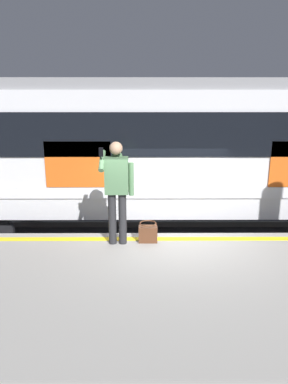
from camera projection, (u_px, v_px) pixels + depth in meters
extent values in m
plane|color=#3D3D3F|center=(167.00, 278.00, 6.84)|extent=(24.62, 24.62, 0.00)
cube|color=gray|center=(177.00, 310.00, 4.96)|extent=(16.04, 3.63, 0.97)
cube|color=yellow|center=(169.00, 239.00, 6.30)|extent=(15.72, 0.16, 0.01)
cube|color=slate|center=(163.00, 245.00, 8.26)|extent=(20.85, 0.08, 0.16)
cube|color=slate|center=(160.00, 224.00, 9.65)|extent=(20.85, 0.08, 0.16)
cube|color=silver|center=(183.00, 149.00, 8.39)|extent=(13.31, 2.78, 2.70)
cube|color=gray|center=(185.00, 87.00, 8.02)|extent=(13.05, 2.56, 0.24)
cube|color=black|center=(192.00, 135.00, 6.91)|extent=(12.65, 0.03, 0.90)
cube|color=silver|center=(190.00, 193.00, 7.22)|extent=(12.65, 0.03, 0.24)
cube|color=#D85919|center=(78.00, 165.00, 7.05)|extent=(1.37, 0.02, 0.96)
cylinder|color=black|center=(28.00, 203.00, 9.89)|extent=(0.84, 0.12, 0.84)
cylinder|color=#262628|center=(123.00, 219.00, 6.01)|extent=(0.14, 0.14, 0.92)
cylinder|color=#262628|center=(112.00, 219.00, 6.01)|extent=(0.14, 0.14, 0.92)
cube|color=#4C724C|center=(117.00, 176.00, 5.81)|extent=(0.40, 0.24, 0.63)
sphere|color=#4C724C|center=(117.00, 157.00, 5.89)|extent=(0.20, 0.20, 0.20)
sphere|color=tan|center=(116.00, 148.00, 5.69)|extent=(0.22, 0.22, 0.22)
cylinder|color=#4C724C|center=(131.00, 179.00, 5.83)|extent=(0.09, 0.09, 0.57)
cylinder|color=#4C724C|center=(102.00, 161.00, 5.67)|extent=(0.09, 0.42, 0.33)
cube|color=black|center=(101.00, 152.00, 5.53)|extent=(0.07, 0.02, 0.15)
cube|color=#59331E|center=(148.00, 234.00, 6.16)|extent=(0.34, 0.20, 0.29)
torus|color=#59331E|center=(148.00, 223.00, 6.11)|extent=(0.31, 0.31, 0.02)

